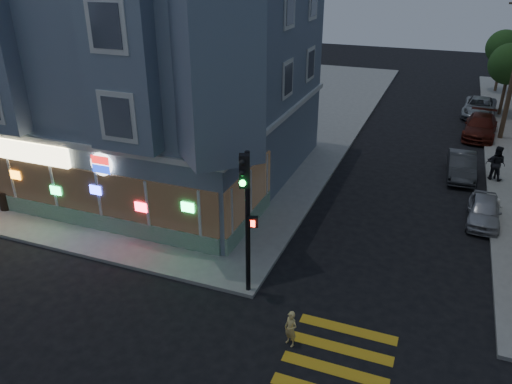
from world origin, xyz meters
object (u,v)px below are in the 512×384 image
Objects in this scene: street_tree_near at (510,64)px; parked_car_d at (479,107)px; parked_car_a at (484,211)px; fire_hydrant at (497,205)px; parked_car_c at (480,126)px; traffic_signal at (247,202)px; parked_car_b at (461,166)px; trash_can at (5,200)px; running_child at (291,329)px; pedestrian_b at (495,164)px; street_tree_far at (504,48)px; pedestrian_a at (496,163)px.

parked_car_d is (-1.50, -0.60, -3.25)m from street_tree_near.
parked_car_a reaches higher than fire_hydrant.
traffic_signal is at bearing -105.01° from parked_car_c.
traffic_signal is at bearing -102.01° from parked_car_d.
traffic_signal is (-6.92, -14.21, 3.09)m from parked_car_b.
parked_car_b is 16.11m from traffic_signal.
parked_car_b is at bearing 31.58° from trash_can.
parked_car_c reaches higher than parked_car_d.
running_child is 1.76× the size of fire_hydrant.
fire_hydrant is (8.58, 10.00, -3.24)m from traffic_signal.
street_tree_near reaches higher than pedestrian_b.
parked_car_d is 28.54m from traffic_signal.
trash_can is at bearing -131.12° from street_tree_near.
parked_car_d is at bearing 91.81° from parked_car_a.
parked_car_c is at bearing -104.50° from street_tree_near.
street_tree_near is 1.07× the size of parked_car_d.
parked_car_b is (-2.56, -21.62, -3.27)m from street_tree_far.
pedestrian_b is 25.12m from trash_can.
pedestrian_b is 12.92m from parked_car_d.
traffic_signal is 13.71m from trash_can.
running_child is at bearing 73.74° from pedestrian_b.
parked_car_c is (-1.50, -13.80, -3.22)m from street_tree_far.
parked_car_d is at bearing -74.32° from pedestrian_a.
fire_hydrant is (6.35, 11.86, -0.10)m from running_child.
parked_car_d is at bearing 91.99° from fire_hydrant.
pedestrian_a is at bearing -3.70° from parked_car_b.
fire_hydrant is (1.66, -4.21, -0.14)m from parked_car_b.
street_tree_far is 5.89× the size of trash_can.
parked_car_d is at bearing 82.85° from parked_car_b.
parked_car_b is at bearing 9.13° from pedestrian_b.
parked_car_a is (-1.50, -26.82, -3.34)m from street_tree_far.
parked_car_b is at bearing -100.65° from street_tree_near.
street_tree_near is 14.24m from parked_car_b.
traffic_signal is at bearing -118.44° from parked_car_b.
pedestrian_a is 0.21m from pedestrian_b.
street_tree_near is 3.63m from parked_car_d.
pedestrian_a is 16.78m from traffic_signal.
pedestrian_a reaches higher than parked_car_a.
parked_car_a is at bearing 96.42° from pedestrian_a.
trash_can is (-15.44, 3.69, -0.02)m from running_child.
street_tree_far is 2.81× the size of pedestrian_a.
street_tree_far is 1.08× the size of parked_car_c.
street_tree_near is 30.75m from running_child.
fire_hydrant is (-0.90, -25.83, -3.42)m from street_tree_far.
street_tree_near is 29.40m from traffic_signal.
street_tree_far is at bearing -79.33° from pedestrian_a.
parked_car_c reaches higher than parked_car_b.
trash_can is at bearing -125.53° from parked_car_d.
street_tree_far is 37.07m from traffic_signal.
street_tree_far is 21.73m from pedestrian_b.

